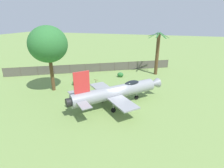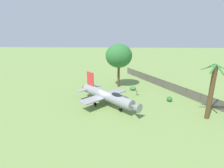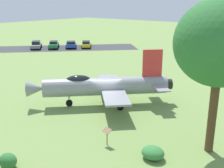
# 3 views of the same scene
# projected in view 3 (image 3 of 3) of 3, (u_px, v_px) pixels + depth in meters

# --- Properties ---
(ground_plane) EXTENTS (200.00, 200.00, 0.00)m
(ground_plane) POSITION_uv_depth(u_px,v_px,m) (106.00, 105.00, 25.44)
(ground_plane) COLOR #75934C
(parking_strip) EXTENTS (26.48, 27.54, 0.00)m
(parking_strip) POSITION_uv_depth(u_px,v_px,m) (62.00, 48.00, 56.01)
(parking_strip) COLOR #38383D
(parking_strip) RESTS_ON ground_plane
(display_jet) EXTENTS (10.86, 11.09, 5.04)m
(display_jet) POSITION_uv_depth(u_px,v_px,m) (102.00, 86.00, 24.87)
(display_jet) COLOR gray
(display_jet) RESTS_ON ground_plane
(shade_tree) EXTENTS (5.26, 5.70, 9.48)m
(shade_tree) POSITION_uv_depth(u_px,v_px,m) (221.00, 43.00, 15.63)
(shade_tree) COLOR brown
(shade_tree) RESTS_ON ground_plane
(shrub_near_fence) EXTENTS (1.42, 1.26, 0.76)m
(shrub_near_fence) POSITION_uv_depth(u_px,v_px,m) (153.00, 153.00, 16.63)
(shrub_near_fence) COLOR #387F3D
(shrub_near_fence) RESTS_ON ground_plane
(shrub_by_tree) EXTENTS (1.15, 0.93, 0.86)m
(shrub_by_tree) POSITION_uv_depth(u_px,v_px,m) (8.00, 161.00, 15.70)
(shrub_by_tree) COLOR #2D7033
(shrub_by_tree) RESTS_ON ground_plane
(info_plaque) EXTENTS (0.64, 0.47, 1.14)m
(info_plaque) POSITION_uv_depth(u_px,v_px,m) (107.00, 133.00, 18.12)
(info_plaque) COLOR #333333
(info_plaque) RESTS_ON ground_plane
(parked_car_yellow) EXTENTS (4.08, 4.24, 1.42)m
(parked_car_yellow) POSITION_uv_depth(u_px,v_px,m) (86.00, 44.00, 56.34)
(parked_car_yellow) COLOR gold
(parked_car_yellow) RESTS_ON ground_plane
(parked_car_blue) EXTENTS (4.30, 4.18, 1.40)m
(parked_car_blue) POSITION_uv_depth(u_px,v_px,m) (71.00, 44.00, 55.96)
(parked_car_blue) COLOR #23429E
(parked_car_blue) RESTS_ON ground_plane
(parked_car_green) EXTENTS (4.43, 4.34, 1.42)m
(parked_car_green) POSITION_uv_depth(u_px,v_px,m) (54.00, 45.00, 55.67)
(parked_car_green) COLOR #1E6B3D
(parked_car_green) RESTS_ON ground_plane
(parked_car_gray) EXTENTS (4.54, 4.25, 1.48)m
(parked_car_gray) POSITION_uv_depth(u_px,v_px,m) (36.00, 45.00, 55.25)
(parked_car_gray) COLOR slate
(parked_car_gray) RESTS_ON ground_plane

